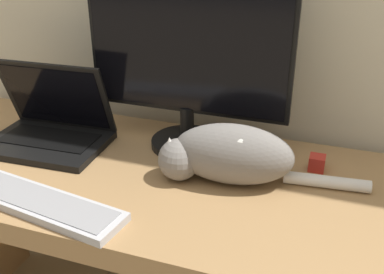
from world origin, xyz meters
name	(u,v)px	position (x,y,z in m)	size (l,w,h in m)	color
desk	(128,214)	(0.00, 0.31, 0.58)	(1.45, 0.63, 0.74)	#A37A4C
monitor	(187,49)	(0.12, 0.49, 1.03)	(0.58, 0.21, 0.55)	black
laptop	(50,128)	(-0.27, 0.37, 0.78)	(0.35, 0.25, 0.24)	black
external_keyboard	(42,204)	(-0.09, 0.08, 0.75)	(0.43, 0.17, 0.02)	#BCBCC1
cat	(227,154)	(0.28, 0.34, 0.81)	(0.52, 0.17, 0.16)	gray
small_toy	(317,163)	(0.49, 0.47, 0.76)	(0.04, 0.04, 0.04)	red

